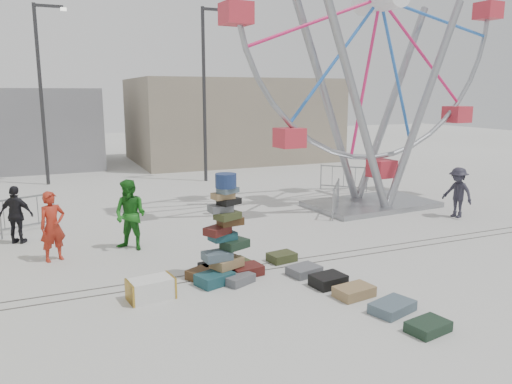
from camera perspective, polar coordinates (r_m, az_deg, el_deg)
name	(u,v)px	position (r m, az deg, el deg)	size (l,w,h in m)	color
ground	(257,282)	(11.37, 0.09, -10.20)	(90.00, 90.00, 0.00)	#9E9E99
track_line_near	(247,273)	(11.89, -1.08, -9.21)	(40.00, 0.04, 0.01)	#47443F
track_line_far	(240,267)	(12.23, -1.81, -8.61)	(40.00, 0.04, 0.01)	#47443F
building_right	(231,120)	(31.80, -2.82, 8.25)	(12.00, 8.00, 5.00)	gray
building_left	(4,128)	(31.81, -26.83, 6.52)	(10.00, 8.00, 4.40)	gray
lamp_post_right	(206,86)	(23.86, -5.74, 11.97)	(1.41, 0.25, 8.00)	#2D2D30
lamp_post_left	(43,86)	(24.70, -23.21, 11.11)	(1.41, 0.25, 8.00)	#2D2D30
suitcase_tower	(225,249)	(11.43, -3.55, -6.52)	(1.80, 1.56, 2.42)	#1A4850
ferris_wheel	(379,27)	(18.78, 13.88, 17.87)	(11.23, 3.08, 13.05)	gray
steamer_trunk	(151,289)	(10.63, -11.93, -10.77)	(0.92, 0.53, 0.43)	silver
row_case_0	(282,257)	(12.66, 2.96, -7.43)	(0.67, 0.49, 0.22)	#394020
row_case_1	(304,270)	(11.80, 5.52, -8.92)	(0.72, 0.56, 0.20)	slate
row_case_2	(328,280)	(11.21, 8.26, -9.96)	(0.73, 0.55, 0.25)	black
row_case_3	(354,291)	(10.75, 11.15, -11.09)	(0.80, 0.52, 0.22)	#93744B
row_case_4	(392,307)	(10.22, 15.32, -12.56)	(0.87, 0.56, 0.20)	#4B5E6B
row_case_5	(428,327)	(9.64, 19.08, -14.33)	(0.75, 0.50, 0.19)	#1A3021
barricade_dummy_c	(21,214)	(16.70, -25.24, -2.32)	(2.00, 0.10, 1.10)	gray
barricade_wheel_front	(336,199)	(17.56, 9.11, -0.75)	(2.00, 0.10, 1.10)	gray
barricade_wheel_back	(344,178)	(21.85, 9.98, 1.58)	(2.00, 0.10, 1.10)	gray
pedestrian_red	(53,226)	(13.48, -22.23, -3.65)	(0.65, 0.43, 1.78)	#9D2516
pedestrian_green	(130,215)	(13.76, -14.16, -2.56)	(0.93, 0.72, 1.91)	#1A6519
pedestrian_black	(16,215)	(15.43, -25.69, -2.37)	(0.96, 0.40, 1.64)	black
pedestrian_grey	(458,193)	(18.18, 22.05, -0.05)	(1.10, 0.63, 1.71)	#23222D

